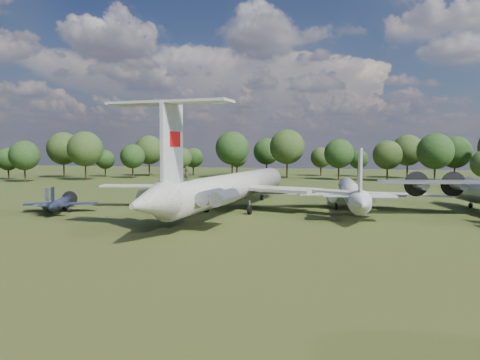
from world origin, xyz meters
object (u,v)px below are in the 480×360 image
(person_on_il62, at_px, (186,173))
(il62_airliner, at_px, (233,193))
(small_prop_west, at_px, (61,205))
(small_prop_northwest, at_px, (58,205))
(tu104_jet, at_px, (352,196))

(person_on_il62, bearing_deg, il62_airliner, -78.71)
(small_prop_west, height_order, small_prop_northwest, small_prop_west)
(person_on_il62, bearing_deg, small_prop_northwest, -5.55)
(il62_airliner, xyz_separation_m, person_on_il62, (-1.11, -16.15, 3.77))
(il62_airliner, bearing_deg, person_on_il62, -90.00)
(il62_airliner, height_order, small_prop_northwest, il62_airliner)
(tu104_jet, bearing_deg, il62_airliner, -162.18)
(small_prop_west, bearing_deg, small_prop_northwest, 116.72)
(tu104_jet, bearing_deg, small_prop_west, -165.53)
(il62_airliner, distance_m, person_on_il62, 16.62)
(tu104_jet, distance_m, person_on_il62, 30.39)
(small_prop_northwest, bearing_deg, person_on_il62, -37.50)
(small_prop_west, bearing_deg, person_on_il62, -43.00)
(small_prop_northwest, bearing_deg, small_prop_west, -56.46)
(tu104_jet, relative_size, person_on_il62, 23.28)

